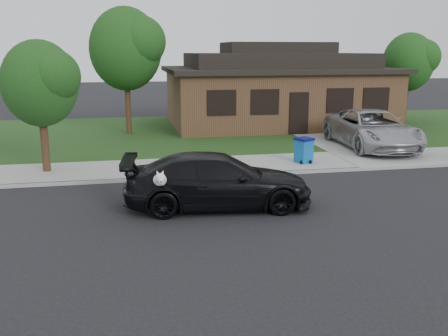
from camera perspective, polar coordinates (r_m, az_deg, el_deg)
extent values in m
plane|color=black|center=(14.54, 7.96, -4.16)|extent=(120.00, 120.00, 0.00)
cube|color=gray|center=(19.15, 3.11, 0.39)|extent=(60.00, 3.00, 0.12)
cube|color=gray|center=(17.75, 4.30, -0.67)|extent=(60.00, 0.12, 0.12)
cube|color=#193814|center=(26.84, -1.09, 4.15)|extent=(60.00, 13.00, 0.13)
cube|color=gray|center=(25.77, 13.39, 3.42)|extent=(4.50, 13.00, 0.14)
imported|color=black|center=(13.99, -0.72, -1.47)|extent=(5.44, 2.64, 1.53)
ellipsoid|color=white|center=(12.82, -7.34, -1.35)|extent=(0.34, 0.40, 0.30)
sphere|color=white|center=(12.58, -7.28, -1.17)|extent=(0.26, 0.26, 0.26)
cube|color=white|center=(12.47, -7.24, -1.51)|extent=(0.09, 0.12, 0.08)
sphere|color=black|center=(12.41, -7.22, -1.58)|extent=(0.04, 0.04, 0.04)
cone|color=white|center=(12.59, -7.62, -0.53)|extent=(0.11, 0.11, 0.14)
cone|color=white|center=(12.60, -7.02, -0.51)|extent=(0.11, 0.11, 0.14)
imported|color=#ACAFB3|center=(22.95, 16.55, 4.30)|extent=(3.03, 6.04, 1.64)
cube|color=#0E56A0|center=(19.38, 9.10, 1.89)|extent=(0.70, 0.70, 0.87)
cube|color=#070958|center=(19.29, 9.15, 3.30)|extent=(0.77, 0.77, 0.10)
cylinder|color=black|center=(19.14, 8.79, 0.64)|extent=(0.10, 0.14, 0.14)
cylinder|color=black|center=(19.28, 9.87, 0.69)|extent=(0.10, 0.14, 0.14)
cube|color=#422B1C|center=(29.51, 5.95, 7.97)|extent=(12.00, 8.00, 3.00)
cube|color=black|center=(29.41, 6.02, 11.12)|extent=(12.60, 8.60, 0.25)
cube|color=black|center=(29.39, 6.05, 12.15)|extent=(10.00, 6.50, 0.80)
cube|color=black|center=(29.39, 6.08, 13.51)|extent=(6.00, 3.50, 0.60)
cube|color=black|center=(25.75, 8.56, 6.23)|extent=(1.00, 0.06, 2.10)
cube|color=black|center=(24.63, -0.27, 7.47)|extent=(1.30, 0.05, 1.10)
cube|color=black|center=(25.14, 4.70, 7.54)|extent=(1.30, 0.05, 1.10)
cube|color=black|center=(26.51, 13.12, 7.54)|extent=(1.30, 0.05, 1.10)
cube|color=black|center=(27.39, 16.98, 7.48)|extent=(1.30, 0.05, 1.10)
cylinder|color=#332114|center=(26.26, -10.88, 6.58)|extent=(0.28, 0.28, 2.48)
ellipsoid|color=#143811|center=(26.09, -11.18, 13.21)|extent=(3.60, 3.60, 4.14)
sphere|color=#26591E|center=(25.57, -9.55, 14.09)|extent=(2.52, 2.52, 2.52)
cylinder|color=#332114|center=(32.37, 19.96, 6.85)|extent=(0.28, 0.28, 2.03)
ellipsoid|color=#143811|center=(32.22, 20.32, 11.29)|extent=(3.00, 3.00, 3.45)
sphere|color=#26591E|center=(32.15, 21.72, 11.71)|extent=(2.10, 2.10, 2.10)
cylinder|color=#332114|center=(18.81, -19.77, 2.37)|extent=(0.28, 0.28, 1.80)
ellipsoid|color=#143811|center=(18.55, -20.31, 9.05)|extent=(2.60, 2.60, 2.99)
sphere|color=#26591E|center=(18.07, -18.91, 9.90)|extent=(1.82, 1.82, 1.82)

